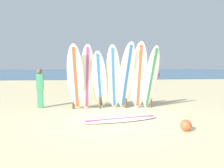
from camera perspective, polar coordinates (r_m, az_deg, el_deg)
The scene contains 14 objects.
ground_plane at distance 6.23m, azimuth 0.60°, elevation -9.93°, with size 120.00×120.00×0.00m, color beige.
ocean_water at distance 64.01m, azimuth -4.83°, elevation 3.53°, with size 120.00×80.00×0.01m, color #1E5984.
surfboard_rack at distance 7.75m, azimuth 0.21°, elevation -1.52°, with size 3.09×0.09×1.16m.
surfboard_leaning_far_left at distance 7.30m, azimuth -10.15°, elevation 1.56°, with size 0.63×1.02×2.36m.
surfboard_leaning_left at distance 7.40m, azimuth -7.01°, elevation 1.73°, with size 0.61×0.69×2.38m.
surfboard_leaning_center_left at distance 7.40m, azimuth -3.54°, elevation 0.83°, with size 0.70×1.11×2.14m.
surfboard_leaning_center at distance 7.36m, azimuth 0.41°, elevation 1.63°, with size 0.70×1.13×2.35m.
surfboard_leaning_center_right at distance 7.39m, azimuth 4.06°, elevation 2.00°, with size 0.73×1.16×2.44m.
surfboard_leaning_right at distance 7.52m, azimuth 7.62°, elevation 2.13°, with size 0.61×0.77×2.47m.
surfboard_leaning_far_right at distance 7.56m, azimuth 10.86°, elevation 1.56°, with size 0.62×1.01×2.33m.
surfboard_lying_on_sand at distance 6.13m, azimuth 2.61°, elevation -9.85°, with size 2.40×1.06×0.08m.
beachgoer_standing at distance 8.28m, azimuth -19.52°, elevation -0.63°, with size 0.25×0.21×1.52m.
small_boat_offshore at distance 37.41m, azimuth 10.84°, elevation 2.83°, with size 3.12×1.22×0.71m.
beach_ball at distance 5.48m, azimuth 19.97°, elevation -10.80°, with size 0.28×0.28×0.28m, color #CC5933.
Camera 1 is at (-0.63, -5.99, 1.60)m, focal length 32.67 mm.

